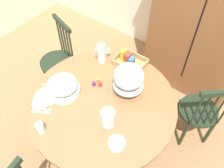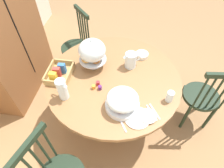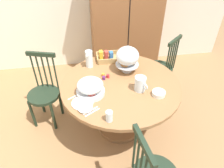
{
  "view_description": "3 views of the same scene",
  "coord_description": "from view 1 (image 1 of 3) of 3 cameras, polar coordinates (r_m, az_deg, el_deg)",
  "views": [
    {
      "loc": [
        0.88,
        -0.88,
        2.5
      ],
      "look_at": [
        0.06,
        0.23,
        0.84
      ],
      "focal_mm": 38.1,
      "sensor_mm": 36.0,
      "label": 1
    },
    {
      "loc": [
        -1.24,
        -0.11,
        2.13
      ],
      "look_at": [
        -0.04,
        0.08,
        0.74
      ],
      "focal_mm": 30.31,
      "sensor_mm": 36.0,
      "label": 2
    },
    {
      "loc": [
        -0.33,
        -1.75,
        2.16
      ],
      "look_at": [
        -0.04,
        0.08,
        0.74
      ],
      "focal_mm": 33.18,
      "sensor_mm": 36.0,
      "label": 3
    }
  ],
  "objects": [
    {
      "name": "wooden_armoire",
      "position": [
        2.86,
        21.9,
        14.56
      ],
      "size": [
        1.18,
        0.6,
        1.96
      ],
      "color": "brown",
      "rests_on": "ground_plane"
    },
    {
      "name": "drinking_glass",
      "position": [
        2.04,
        -16.79,
        -10.09
      ],
      "size": [
        0.06,
        0.06,
        0.11
      ],
      "primitive_type": "cylinder",
      "color": "silver",
      "rests_on": "dining_table"
    },
    {
      "name": "cereal_basket",
      "position": [
        2.45,
        4.16,
        5.5
      ],
      "size": [
        0.32,
        0.24,
        0.12
      ],
      "color": "tan",
      "rests_on": "dining_table"
    },
    {
      "name": "china_plate_large",
      "position": [
        2.27,
        -15.51,
        -2.91
      ],
      "size": [
        0.22,
        0.22,
        0.01
      ],
      "primitive_type": "cylinder",
      "color": "white",
      "rests_on": "dining_table"
    },
    {
      "name": "fruit_platter_covered",
      "position": [
        2.21,
        -11.7,
        -0.57
      ],
      "size": [
        0.3,
        0.3,
        0.18
      ],
      "color": "silver",
      "rests_on": "dining_table"
    },
    {
      "name": "jam_jar_grape",
      "position": [
        2.27,
        -4.36,
        0.05
      ],
      "size": [
        0.04,
        0.04,
        0.04
      ],
      "primitive_type": "cylinder",
      "color": "#5B2366",
      "rests_on": "dining_table"
    },
    {
      "name": "cereal_bowl",
      "position": [
        1.93,
        1.16,
        -14.07
      ],
      "size": [
        0.14,
        0.14,
        0.04
      ],
      "primitive_type": "cylinder",
      "color": "white",
      "rests_on": "dining_table"
    },
    {
      "name": "milk_pitcher",
      "position": [
        2.44,
        -2.46,
        7.23
      ],
      "size": [
        0.1,
        0.16,
        0.22
      ],
      "color": "silver",
      "rests_on": "dining_table"
    },
    {
      "name": "jam_jar_strawberry",
      "position": [
        2.26,
        -2.85,
        -0.08
      ],
      "size": [
        0.04,
        0.04,
        0.04
      ],
      "primitive_type": "cylinder",
      "color": "#B7282D",
      "rests_on": "dining_table"
    },
    {
      "name": "dinner_fork",
      "position": [
        2.19,
        -16.66,
        -6.5
      ],
      "size": [
        0.15,
        0.1,
        0.01
      ],
      "primitive_type": "cube",
      "rotation": [
        0.0,
        0.0,
        3.69
      ],
      "color": "silver",
      "rests_on": "dining_table"
    },
    {
      "name": "pastry_stand_with_dome",
      "position": [
        2.09,
        4.05,
        1.63
      ],
      "size": [
        0.28,
        0.28,
        0.34
      ],
      "color": "silver",
      "rests_on": "dining_table"
    },
    {
      "name": "windsor_chair_by_cabinet",
      "position": [
        2.98,
        -12.72,
        5.32
      ],
      "size": [
        0.42,
        0.42,
        0.97
      ],
      "color": "#1E2D1E",
      "rests_on": "ground_plane"
    },
    {
      "name": "soup_spoon",
      "position": [
        2.35,
        -14.6,
        -0.25
      ],
      "size": [
        0.15,
        0.1,
        0.01
      ],
      "primitive_type": "cube",
      "rotation": [
        0.0,
        0.0,
        3.69
      ],
      "color": "silver",
      "rests_on": "dining_table"
    },
    {
      "name": "windsor_chair_near_window",
      "position": [
        2.6,
        20.14,
        -6.41
      ],
      "size": [
        0.47,
        0.47,
        0.97
      ],
      "color": "#1E2D1E",
      "rests_on": "ground_plane"
    },
    {
      "name": "orange_juice_pitcher",
      "position": [
        1.98,
        -1.01,
        -8.29
      ],
      "size": [
        0.12,
        0.19,
        0.17
      ],
      "color": "silver",
      "rests_on": "dining_table"
    },
    {
      "name": "table_knife",
      "position": [
        2.2,
        -16.44,
        -5.86
      ],
      "size": [
        0.15,
        0.1,
        0.01
      ],
      "primitive_type": "cube",
      "rotation": [
        0.0,
        0.0,
        3.69
      ],
      "color": "silver",
      "rests_on": "dining_table"
    },
    {
      "name": "ground_plane",
      "position": [
        2.79,
        -3.88,
        -13.51
      ],
      "size": [
        10.0,
        10.0,
        0.0
      ],
      "primitive_type": "plane",
      "color": "#997047"
    },
    {
      "name": "dining_table",
      "position": [
        2.32,
        -2.22,
        -6.78
      ],
      "size": [
        1.36,
        1.36,
        0.74
      ],
      "color": "olive",
      "rests_on": "ground_plane"
    },
    {
      "name": "jam_jar_apricot",
      "position": [
        2.3,
        -3.4,
        0.99
      ],
      "size": [
        0.04,
        0.04,
        0.04
      ],
      "primitive_type": "cylinder",
      "color": "orange",
      "rests_on": "dining_table"
    },
    {
      "name": "china_plate_small",
      "position": [
        2.22,
        -16.73,
        -4.46
      ],
      "size": [
        0.15,
        0.15,
        0.01
      ],
      "primitive_type": "cylinder",
      "color": "white",
      "rests_on": "china_plate_large"
    }
  ]
}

